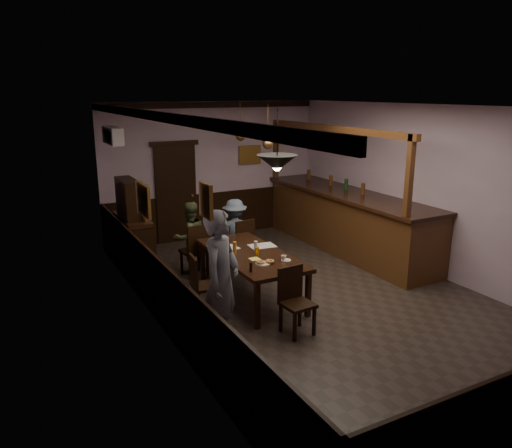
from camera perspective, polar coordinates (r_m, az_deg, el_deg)
room at (r=7.75m, az=6.81°, el=2.04°), size 5.01×8.01×3.01m
dining_table at (r=7.88m, az=-0.61°, el=-3.78°), size 1.02×2.21×0.75m
chair_far_left at (r=8.87m, az=-6.87°, el=-2.76°), size 0.46×0.46×0.97m
chair_far_right at (r=9.21m, az=-1.62°, el=-2.04°), size 0.47×0.47×0.95m
chair_near at (r=6.87m, az=4.41°, el=-8.36°), size 0.43×0.43×0.92m
chair_side at (r=7.43m, az=-6.33°, el=-6.62°), size 0.44×0.44×0.90m
person_standing at (r=6.32m, az=-3.99°, el=-6.46°), size 0.79×0.77×1.83m
person_seated_left at (r=9.08m, az=-7.58°, el=-1.54°), size 0.72×0.60×1.31m
person_seated_right at (r=9.42m, az=-2.43°, el=-0.95°), size 0.90×0.63×1.27m
newspaper_left at (r=8.09m, az=-3.56°, el=-2.80°), size 0.46×0.35×0.01m
newspaper_right at (r=8.20m, az=0.70°, el=-2.51°), size 0.45×0.35×0.01m
napkin at (r=7.59m, az=-0.16°, el=-4.01°), size 0.15×0.15×0.00m
saucer at (r=7.53m, az=3.45°, el=-4.14°), size 0.15×0.15×0.01m
coffee_cup at (r=7.51m, az=3.18°, el=-3.86°), size 0.08×0.08×0.07m
pastry_plate at (r=7.37m, az=0.79°, el=-4.54°), size 0.22×0.22×0.01m
pastry_ring_a at (r=7.35m, az=0.51°, el=-4.37°), size 0.13×0.13×0.04m
pastry_ring_b at (r=7.39m, az=1.61°, el=-4.27°), size 0.13×0.13×0.04m
soda_can at (r=7.76m, az=0.11°, el=-3.11°), size 0.07×0.07×0.12m
beer_glass at (r=7.78m, az=-2.45°, el=-2.76°), size 0.06×0.06×0.20m
water_glass at (r=7.98m, az=-0.03°, el=-2.49°), size 0.06×0.06×0.15m
pepper_mill at (r=7.04m, az=-0.59°, el=-4.95°), size 0.04×0.04×0.14m
sideboard at (r=9.40m, az=-13.89°, el=-1.12°), size 0.46×1.29×1.70m
bar_counter at (r=10.44m, az=10.35°, el=0.49°), size 1.07×4.60×2.57m
door_back at (r=10.92m, az=-9.11°, el=3.36°), size 0.90×0.06×2.10m
ac_unit at (r=9.33m, az=-16.05°, el=9.69°), size 0.20×0.85×0.30m
picture_left_small at (r=5.07m, az=-5.74°, el=2.68°), size 0.04×0.28×0.36m
picture_left_large at (r=7.40m, az=-12.75°, el=2.74°), size 0.04×0.62×0.48m
picture_back at (r=11.50m, az=-0.71°, el=7.92°), size 0.55×0.04×0.42m
pendant_iron at (r=6.82m, az=2.42°, el=6.99°), size 0.56×0.56×0.84m
pendant_brass_mid at (r=9.09m, az=1.36°, el=9.17°), size 0.20×0.20×0.81m
pendant_brass_far at (r=10.53m, az=-1.81°, el=9.97°), size 0.20×0.20×0.81m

